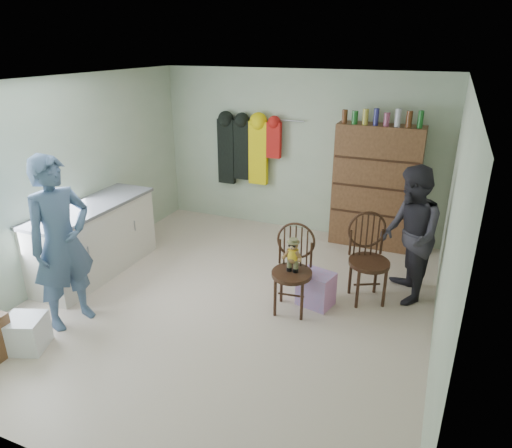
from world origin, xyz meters
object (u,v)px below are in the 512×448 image
at_px(chair_far, 368,255).
at_px(dresser, 375,186).
at_px(counter, 95,239).
at_px(chair_front, 293,263).

xyz_separation_m(chair_far, dresser, (-0.20, 1.60, 0.34)).
xyz_separation_m(counter, chair_front, (2.67, 0.13, 0.11)).
bearing_deg(dresser, counter, -144.31).
relative_size(counter, chair_far, 1.76).
bearing_deg(chair_front, chair_far, 31.36).
bearing_deg(counter, dresser, 35.69).
distance_m(chair_front, chair_far, 0.92).
xyz_separation_m(counter, dresser, (3.20, 2.30, 0.44)).
relative_size(counter, chair_front, 1.83).
height_order(counter, chair_far, chair_far).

